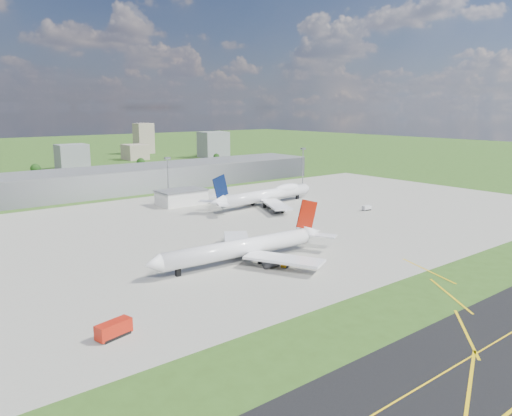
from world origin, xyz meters
TOP-DOWN VIEW (x-y plane):
  - ground at (0.00, 150.00)m, footprint 1400.00×1400.00m
  - apron at (10.00, 40.00)m, footprint 360.00×190.00m
  - terminal at (0.00, 165.00)m, footprint 300.00×42.00m
  - ops_building at (10.00, 100.00)m, footprint 26.00×16.00m
  - mast_center at (10.00, 115.00)m, footprint 3.50×2.00m
  - mast_east at (120.00, 115.00)m, footprint 3.50×2.00m
  - airliner_red_twin at (-27.61, -8.74)m, footprint 73.56×57.23m
  - airliner_blue_quad at (46.71, 68.08)m, footprint 79.07×61.72m
  - fire_truck at (-88.53, -36.14)m, footprint 9.42×5.32m
  - tug_yellow at (-20.27, -21.97)m, footprint 4.05×3.29m
  - van_white_near at (39.38, 47.48)m, footprint 4.18×5.74m
  - van_white_far at (78.92, 22.84)m, footprint 5.32×2.89m
  - bldg_c at (20.00, 310.00)m, footprint 26.00×20.00m
  - bldg_ce at (100.00, 350.00)m, footprint 22.00×24.00m
  - bldg_e at (180.00, 320.00)m, footprint 30.00×22.00m
  - bldg_tall_e at (140.00, 410.00)m, footprint 20.00×18.00m
  - tree_c at (-20.00, 280.00)m, footprint 8.10×8.10m
  - tree_e at (70.00, 275.00)m, footprint 7.65×7.65m
  - tree_far_e at (160.00, 285.00)m, footprint 6.30×6.30m

SIDE VIEW (x-z plane):
  - ground at x=0.00m, z-range 0.00..0.00m
  - apron at x=10.00m, z-range 0.00..0.08m
  - tug_yellow at x=-20.27m, z-range 0.04..1.80m
  - van_white_far at x=78.92m, z-range 0.01..2.64m
  - van_white_near at x=39.38m, z-range 0.01..2.67m
  - fire_truck at x=-88.53m, z-range -0.01..3.90m
  - ops_building at x=10.00m, z-range 0.00..8.00m
  - tree_far_e at x=160.00m, z-range 0.68..8.38m
  - airliner_red_twin at x=-27.61m, z-range -4.71..15.46m
  - tree_e at x=70.00m, z-range 0.84..10.19m
  - airliner_blue_quad at x=46.71m, z-range -4.59..16.06m
  - tree_c at x=-20.00m, z-range 0.89..10.79m
  - terminal at x=0.00m, z-range 0.00..15.00m
  - bldg_ce at x=100.00m, z-range 0.00..16.00m
  - bldg_c at x=20.00m, z-range 0.00..22.00m
  - bldg_e at x=180.00m, z-range 0.00..28.00m
  - mast_center at x=10.00m, z-range 4.76..30.66m
  - mast_east at x=120.00m, z-range 4.76..30.66m
  - bldg_tall_e at x=140.00m, z-range 0.00..36.00m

